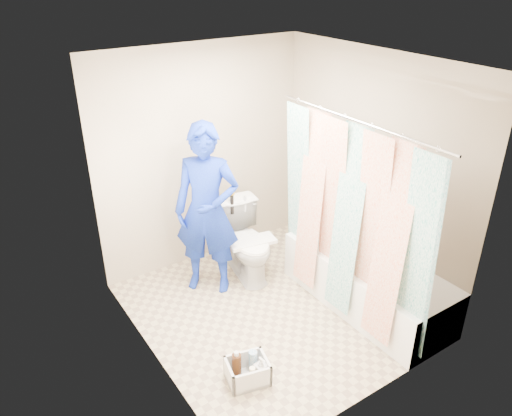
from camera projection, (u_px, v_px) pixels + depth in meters
floor at (271, 311)px, 4.92m from camera, size 2.60×2.60×0.00m
ceiling at (275, 62)px, 3.84m from camera, size 2.40×2.60×0.02m
wall_back at (202, 157)px, 5.34m from camera, size 2.40×0.02×2.40m
wall_front at (383, 271)px, 3.42m from camera, size 2.40×0.02×2.40m
wall_left at (145, 241)px, 3.78m from camera, size 0.02×2.60×2.40m
wall_right at (371, 172)px, 4.98m from camera, size 0.02×2.60×2.40m
bathtub at (367, 281)px, 4.91m from camera, size 0.70×1.75×0.50m
curtain_rod at (358, 121)px, 3.99m from camera, size 0.02×1.90×0.02m
shower_curtain at (348, 223)px, 4.41m from camera, size 0.06×1.75×1.80m
toilet at (247, 241)px, 5.33m from camera, size 0.59×0.86×0.80m
tank_lid at (252, 242)px, 5.19m from camera, size 0.52×0.30×0.04m
tank_internals at (235, 201)px, 5.31m from camera, size 0.19×0.07×0.26m
plumber at (207, 211)px, 4.91m from camera, size 0.77×0.75×1.78m
cleaning_caddy at (249, 371)px, 4.08m from camera, size 0.39×0.34×0.26m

